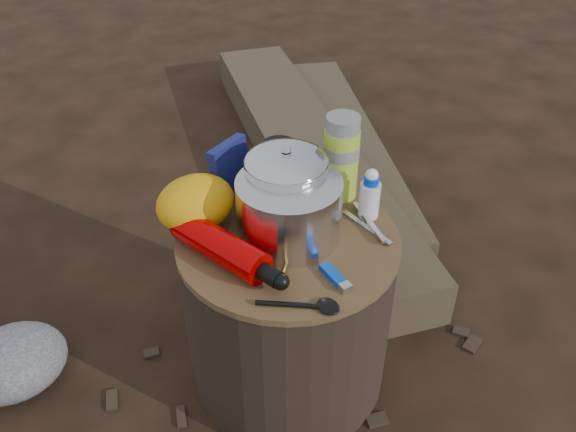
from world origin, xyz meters
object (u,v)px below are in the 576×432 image
stump (288,310)px  camping_pot (286,186)px  log_main (305,154)px  fuel_bottle (222,247)px  travel_mug (280,165)px  thermos (341,158)px

stump → camping_pot: size_ratio=2.72×
log_main → fuel_bottle: 1.07m
log_main → fuel_bottle: size_ratio=6.08×
travel_mug → log_main: bearing=50.5°
camping_pot → thermos: (0.15, 0.01, 0.01)m
fuel_bottle → stump: bearing=-21.9°
stump → thermos: 0.36m
stump → travel_mug: travel_mug is taller
log_main → fuel_bottle: (-0.69, -0.72, 0.39)m
log_main → camping_pot: bearing=-111.0°
thermos → log_main: bearing=61.0°
camping_pot → thermos: size_ratio=0.88×
log_main → thermos: 0.88m
fuel_bottle → travel_mug: 0.28m
camping_pot → stump: bearing=-119.8°
stump → travel_mug: (0.09, 0.17, 0.27)m
stump → thermos: bearing=20.7°
fuel_bottle → log_main: bearing=29.3°
travel_mug → thermos: bearing=-48.5°
log_main → thermos: (-0.37, -0.66, 0.45)m
camping_pot → travel_mug: (0.06, 0.11, -0.03)m
fuel_bottle → thermos: size_ratio=1.43×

